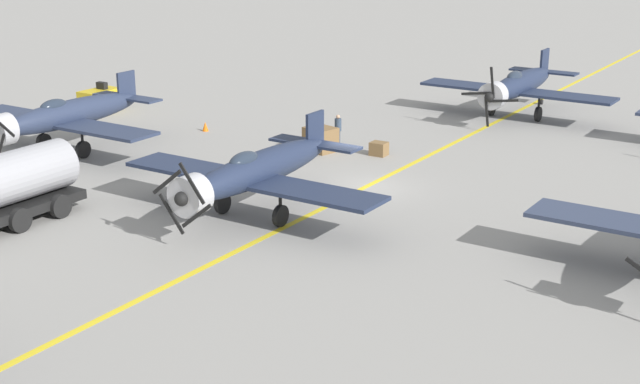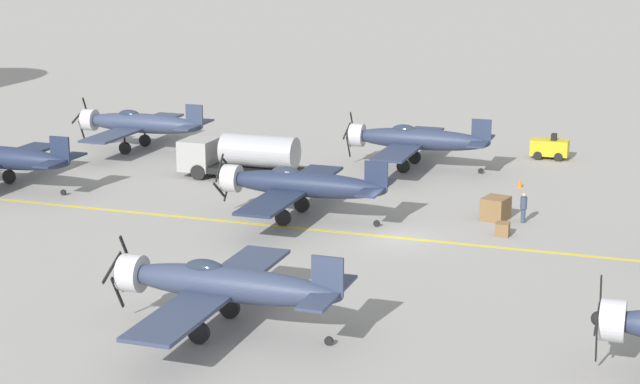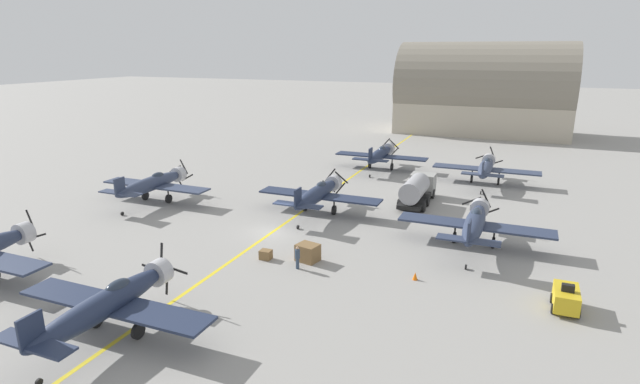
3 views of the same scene
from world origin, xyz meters
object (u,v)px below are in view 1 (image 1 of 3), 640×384
airplane_mid_center (255,171)px  supply_crate_mid_lane (321,139)px  airplane_mid_right (66,115)px  tow_tractor (100,98)px  ground_crew_walking (338,129)px  traffic_cone (205,126)px  supply_crate_by_tanker (379,149)px  airplane_near_center (518,85)px

airplane_mid_center → supply_crate_mid_lane: bearing=-65.4°
airplane_mid_right → supply_crate_mid_lane: size_ratio=7.77×
tow_tractor → ground_crew_walking: (-17.38, -0.80, 0.13)m
supply_crate_mid_lane → traffic_cone: 8.06m
airplane_mid_right → traffic_cone: airplane_mid_right is taller
tow_tractor → supply_crate_by_tanker: tow_tractor is taller
supply_crate_by_tanker → traffic_cone: 11.11m
airplane_mid_center → supply_crate_by_tanker: bearing=-81.6°
ground_crew_walking → traffic_cone: (8.17, 1.44, -0.65)m
tow_tractor → ground_crew_walking: bearing=-177.4°
airplane_near_center → tow_tractor: size_ratio=4.62×
ground_crew_walking → supply_crate_mid_lane: ground_crew_walking is taller
airplane_mid_center → airplane_near_center: bearing=-89.6°
airplane_near_center → airplane_mid_center: bearing=77.6°
airplane_near_center → airplane_mid_center: size_ratio=1.00×
traffic_cone → supply_crate_mid_lane: bearing=179.1°
airplane_mid_right → supply_crate_mid_lane: (-11.05, -7.49, -1.37)m
tow_tractor → ground_crew_walking: 17.40m
tow_tractor → supply_crate_mid_lane: (-17.26, 0.76, -0.15)m
airplane_mid_right → airplane_mid_center: 14.89m
airplane_near_center → supply_crate_by_tanker: bearing=70.5°
supply_crate_by_tanker → airplane_mid_right: bearing=30.9°
airplane_near_center → airplane_mid_center: airplane_near_center is taller
supply_crate_mid_lane → traffic_cone: size_ratio=2.81×
airplane_mid_right → airplane_mid_center: bearing=173.7°
airplane_mid_center → supply_crate_by_tanker: size_ratio=14.15×
ground_crew_walking → supply_crate_by_tanker: 3.04m
traffic_cone → tow_tractor: bearing=-4.0°
airplane_mid_right → airplane_mid_center: (-14.59, 2.96, 0.00)m
airplane_near_center → ground_crew_walking: (5.69, 11.80, -1.09)m
tow_tractor → traffic_cone: size_ratio=4.73×
airplane_mid_center → tow_tractor: 23.66m
ground_crew_walking → airplane_mid_center: bearing=105.9°
ground_crew_walking → supply_crate_by_tanker: bearing=167.6°
supply_crate_mid_lane → traffic_cone: (8.05, -0.12, -0.37)m
airplane_near_center → supply_crate_mid_lane: 14.63m
airplane_near_center → supply_crate_by_tanker: (2.77, 12.44, -1.66)m
supply_crate_by_tanker → traffic_cone: supply_crate_by_tanker is taller
tow_tractor → airplane_near_center: bearing=-151.4°
airplane_mid_center → supply_crate_by_tanker: 11.51m
supply_crate_by_tanker → supply_crate_mid_lane: 3.18m
airplane_mid_center → tow_tractor: bearing=-22.5°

